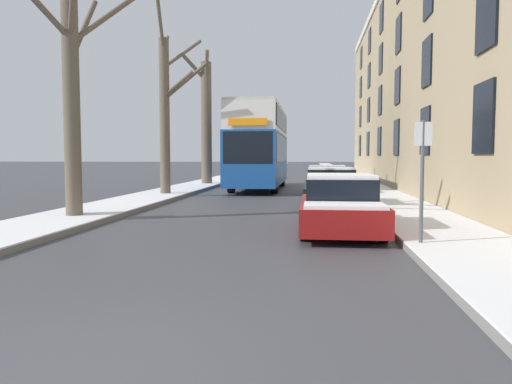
# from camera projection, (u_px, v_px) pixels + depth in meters

# --- Properties ---
(ground_plane) EXTENTS (320.00, 320.00, 0.00)m
(ground_plane) POSITION_uv_depth(u_px,v_px,m) (81.00, 376.00, 4.05)
(ground_plane) COLOR #424247
(sidewalk_left) EXTENTS (2.36, 130.00, 0.16)m
(sidewalk_left) POSITION_uv_depth(u_px,v_px,m) (253.00, 171.00, 57.11)
(sidewalk_left) COLOR slate
(sidewalk_left) RESTS_ON ground
(sidewalk_right) EXTENTS (2.36, 130.00, 0.16)m
(sidewalk_right) POSITION_uv_depth(u_px,v_px,m) (338.00, 172.00, 56.05)
(sidewalk_right) COLOR slate
(sidewalk_right) RESTS_ON ground
(terrace_facade_right) EXTENTS (9.10, 42.08, 12.26)m
(terrace_facade_right) POSITION_uv_depth(u_px,v_px,m) (475.00, 74.00, 26.47)
(terrace_facade_right) COLOR tan
(terrace_facade_right) RESTS_ON ground
(bare_tree_left_0) EXTENTS (2.35, 4.43, 8.11)m
(bare_tree_left_0) POSITION_uv_depth(u_px,v_px,m) (71.00, 74.00, 13.47)
(bare_tree_left_0) COLOR brown
(bare_tree_left_0) RESTS_ON ground
(bare_tree_left_1) EXTENTS (2.35, 4.27, 8.99)m
(bare_tree_left_1) POSITION_uv_depth(u_px,v_px,m) (166.00, 106.00, 21.79)
(bare_tree_left_1) COLOR brown
(bare_tree_left_1) RESTS_ON ground
(bare_tree_left_2) EXTENTS (1.73, 2.21, 7.95)m
(bare_tree_left_2) POSITION_uv_depth(u_px,v_px,m) (206.00, 120.00, 29.98)
(bare_tree_left_2) COLOR brown
(bare_tree_left_2) RESTS_ON ground
(double_decker_bus) EXTENTS (2.49, 10.08, 4.40)m
(double_decker_bus) POSITION_uv_depth(u_px,v_px,m) (259.00, 143.00, 26.94)
(double_decker_bus) COLOR #194C99
(double_decker_bus) RESTS_ON ground
(parked_car_0) EXTENTS (1.82, 4.14, 1.36)m
(parked_car_0) POSITION_uv_depth(u_px,v_px,m) (340.00, 206.00, 11.61)
(parked_car_0) COLOR maroon
(parked_car_0) RESTS_ON ground
(parked_car_1) EXTENTS (1.86, 4.17, 1.39)m
(parked_car_1) POSITION_uv_depth(u_px,v_px,m) (331.00, 189.00, 17.50)
(parked_car_1) COLOR black
(parked_car_1) RESTS_ON ground
(parked_car_2) EXTENTS (1.86, 4.03, 1.38)m
(parked_car_2) POSITION_uv_depth(u_px,v_px,m) (327.00, 182.00, 22.41)
(parked_car_2) COLOR #474C56
(parked_car_2) RESTS_ON ground
(pedestrian_left_sidewalk) EXTENTS (0.39, 0.39, 1.77)m
(pedestrian_left_sidewalk) POSITION_uv_depth(u_px,v_px,m) (74.00, 185.00, 14.04)
(pedestrian_left_sidewalk) COLOR black
(pedestrian_left_sidewalk) RESTS_ON ground
(street_sign_post) EXTENTS (0.32, 0.07, 2.44)m
(street_sign_post) POSITION_uv_depth(u_px,v_px,m) (422.00, 176.00, 9.29)
(street_sign_post) COLOR #4C4F54
(street_sign_post) RESTS_ON ground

